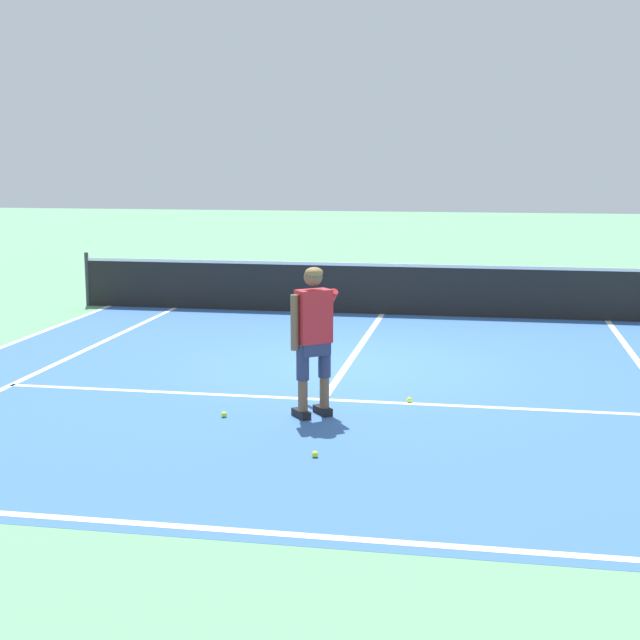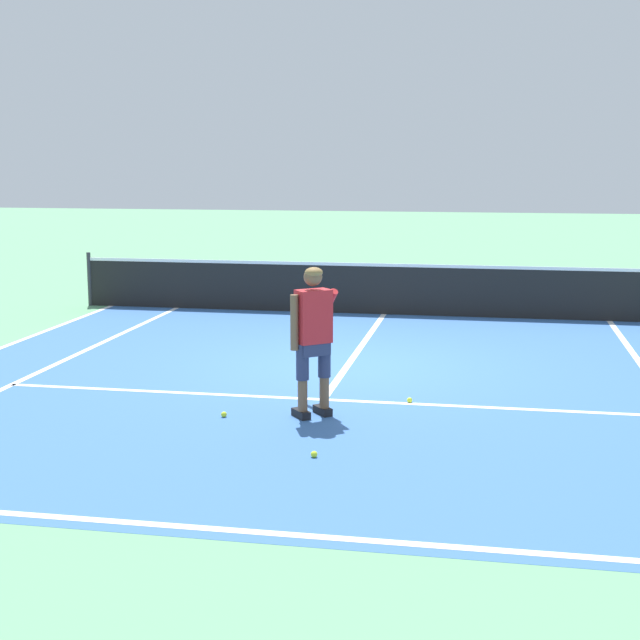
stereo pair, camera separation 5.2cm
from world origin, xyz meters
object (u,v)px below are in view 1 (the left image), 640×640
(tennis_ball_by_baseline, at_px, (224,415))
(tennis_ball_mid_court, at_px, (409,400))
(tennis_ball_near_feet, at_px, (315,454))
(tennis_player, at_px, (313,331))

(tennis_ball_by_baseline, bearing_deg, tennis_ball_mid_court, 26.72)
(tennis_ball_near_feet, xyz_separation_m, tennis_ball_mid_court, (0.74, 2.23, 0.00))
(tennis_ball_near_feet, distance_m, tennis_ball_by_baseline, 1.76)
(tennis_player, height_order, tennis_ball_by_baseline, tennis_player)
(tennis_player, distance_m, tennis_ball_by_baseline, 1.39)
(tennis_ball_near_feet, relative_size, tennis_ball_mid_court, 1.00)
(tennis_ball_near_feet, bearing_deg, tennis_player, 101.44)
(tennis_player, height_order, tennis_ball_near_feet, tennis_player)
(tennis_player, relative_size, tennis_ball_by_baseline, 25.95)
(tennis_ball_near_feet, xyz_separation_m, tennis_ball_by_baseline, (-1.28, 1.22, 0.00))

